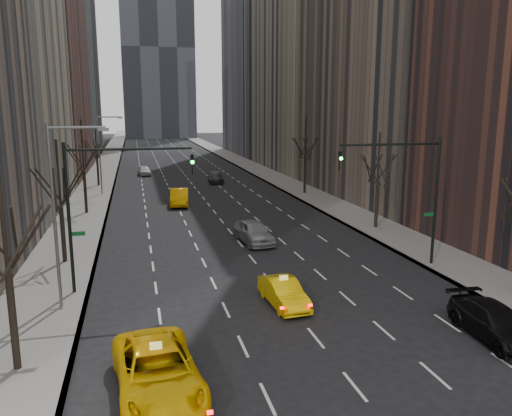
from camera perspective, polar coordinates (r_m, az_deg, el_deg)
ground at (r=19.37m, az=11.21°, el=-19.37°), size 400.00×400.00×0.00m
sidewalk_left at (r=85.72m, az=-16.95°, el=4.20°), size 4.50×320.00×0.15m
sidewalk_right at (r=87.79m, az=-0.74°, el=4.84°), size 4.50×320.00×0.15m
bld_left_far at (r=83.16m, az=-24.74°, el=18.66°), size 14.00×28.00×44.00m
bld_left_deep at (r=113.74m, az=-22.12°, el=20.65°), size 14.00×30.00×60.00m
bld_right_far at (r=85.49m, az=6.69°, el=21.37°), size 14.00×28.00×50.00m
bld_right_deep at (r=115.35m, az=1.03°, el=20.78°), size 14.00×30.00×58.00m
tree_lw_a at (r=20.47m, az=-26.45°, el=-6.79°), size 3.36×3.50×8.28m
tree_lw_b at (r=33.91m, az=-21.40°, el=0.11°), size 3.36×3.50×7.82m
tree_lw_c at (r=49.59m, az=-19.07°, el=3.92°), size 3.36×3.50×8.74m
tree_lw_d at (r=67.48m, az=-17.70°, el=5.37°), size 3.36×3.50×7.36m
tree_rw_b at (r=42.21m, az=13.72°, el=2.61°), size 3.36×3.50×7.82m
tree_rw_c at (r=58.61m, az=5.64°, el=5.51°), size 3.36×3.50×8.74m
traffic_mast_left at (r=27.42m, az=-17.27°, el=1.67°), size 6.69×0.39×8.00m
traffic_mast_right at (r=31.92m, az=17.45°, el=2.94°), size 6.69×0.39×8.00m
streetlight_near at (r=25.62m, az=-21.40°, el=1.06°), size 2.83×0.22×9.00m
streetlight_far at (r=60.28m, az=-17.14°, el=6.74°), size 2.83×0.22×9.00m
taxi_suv at (r=18.58m, az=-11.20°, el=-17.81°), size 3.34×6.28×1.68m
taxi_sedan at (r=25.63m, az=3.16°, el=-9.62°), size 1.78×4.27×1.37m
silver_sedan_ahead at (r=37.13m, az=-0.24°, el=-2.74°), size 2.45×5.12×1.69m
parked_suv_black at (r=24.40m, az=25.64°, el=-11.72°), size 2.32×5.19×1.48m
far_taxi at (r=52.33m, az=-8.75°, el=1.23°), size 2.32×5.33×1.71m
far_suv_grey at (r=68.07m, az=-4.64°, el=3.48°), size 2.41×4.99×1.40m
far_car_white at (r=77.39m, az=-12.66°, el=4.20°), size 2.13×4.43×1.46m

